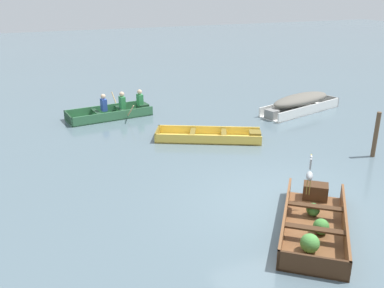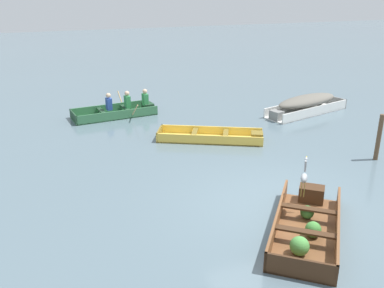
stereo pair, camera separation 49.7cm
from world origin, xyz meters
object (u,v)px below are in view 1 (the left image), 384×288
Objects in this scene: dinghy_wooden_brown_foreground at (314,222)px; heron_on_dinghy at (310,174)px; skiff_yellow_near_moored at (212,137)px; mooring_post at (376,135)px; skiff_white_mid_moored at (300,102)px; rowboat_green_with_crew at (115,111)px.

dinghy_wooden_brown_foreground is 3.71× the size of heron_on_dinghy.
skiff_yellow_near_moored is 4.94m from heron_on_dinghy.
heron_on_dinghy is 0.64× the size of mooring_post.
heron_on_dinghy is at bearing 65.15° from dinghy_wooden_brown_foreground.
dinghy_wooden_brown_foreground is at bearing -123.97° from skiff_white_mid_moored.
dinghy_wooden_brown_foreground is 4.74m from mooring_post.
skiff_white_mid_moored is at bearing 80.30° from mooring_post.
mooring_post is at bearing 26.58° from heron_on_dinghy.
skiff_white_mid_moored is 7.04m from rowboat_green_with_crew.
rowboat_green_with_crew is at bearing 101.84° from dinghy_wooden_brown_foreground.
mooring_post is (5.92, -6.71, 0.45)m from rowboat_green_with_crew.
skiff_white_mid_moored is 1.18× the size of rowboat_green_with_crew.
skiff_yellow_near_moored is 4.78m from mooring_post.
skiff_yellow_near_moored is 1.07× the size of rowboat_green_with_crew.
rowboat_green_with_crew is (-1.93, 9.22, 0.06)m from dinghy_wooden_brown_foreground.
mooring_post reaches higher than skiff_yellow_near_moored.
mooring_post is (3.68, 1.84, -0.20)m from heron_on_dinghy.
skiff_yellow_near_moored is at bearing 89.66° from heron_on_dinghy.
skiff_yellow_near_moored is 4.01× the size of heron_on_dinghy.
heron_on_dinghy reaches higher than dinghy_wooden_brown_foreground.
rowboat_green_with_crew is (-6.70, 2.14, -0.19)m from skiff_white_mid_moored.
rowboat_green_with_crew reaches higher than skiff_white_mid_moored.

